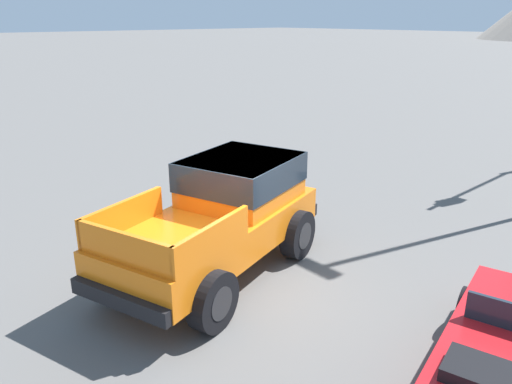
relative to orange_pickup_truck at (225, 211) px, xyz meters
name	(u,v)px	position (x,y,z in m)	size (l,w,h in m)	color
ground_plane	(237,275)	(0.41, -0.08, -1.12)	(320.00, 320.00, 0.00)	#5B5956
orange_pickup_truck	(225,211)	(0.00, 0.00, 0.00)	(3.22, 5.09, 1.99)	orange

